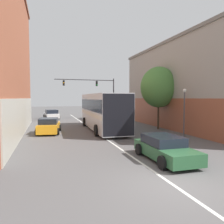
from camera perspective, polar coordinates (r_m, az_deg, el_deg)
ground_plane at (r=8.91m, az=15.51°, el=-17.76°), size 160.00×160.00×0.00m
lane_center_line at (r=22.73m, az=-5.26°, el=-4.51°), size 0.14×42.13×0.01m
building_right_storefront at (r=25.30m, az=19.97°, el=6.79°), size 6.52×21.12×9.20m
bus at (r=22.03m, az=-2.49°, el=0.56°), size 3.11×11.19×3.64m
hatchback_foreground at (r=11.88m, az=13.57°, el=-9.20°), size 2.06×4.30×1.26m
parked_car_left_near at (r=20.91m, az=-16.15°, el=-3.52°), size 2.36×4.12×1.40m
parked_car_left_mid at (r=35.58m, az=-15.53°, el=-0.61°), size 2.51×4.55×1.40m
traffic_signal_gantry at (r=33.96m, az=-4.13°, el=6.01°), size 9.17×0.36×6.29m
street_lamp at (r=19.12m, az=18.34°, el=0.44°), size 0.29×0.29×4.00m
street_tree_near at (r=23.17m, az=12.10°, el=6.36°), size 3.81×3.43×6.45m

